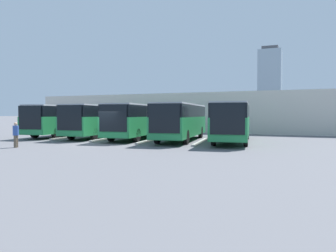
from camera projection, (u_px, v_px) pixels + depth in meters
name	position (u px, v px, depth m)	size (l,w,h in m)	color
ground_plane	(102.00, 144.00, 24.96)	(600.00, 600.00, 0.00)	#5B5B60
bus_0	(232.00, 121.00, 26.65)	(4.27, 11.63, 3.15)	#238447
curb_divider_0	(200.00, 142.00, 26.04)	(0.24, 6.67, 0.15)	#9E9E99
bus_1	(181.00, 120.00, 28.20)	(4.27, 11.63, 3.15)	#238447
curb_divider_1	(150.00, 140.00, 27.59)	(0.24, 6.67, 0.15)	#9E9E99
bus_2	(138.00, 120.00, 30.24)	(4.27, 11.63, 3.15)	#238447
curb_divider_2	(108.00, 139.00, 29.63)	(0.24, 6.67, 0.15)	#9E9E99
bus_3	(100.00, 119.00, 32.24)	(4.27, 11.63, 3.15)	#238447
curb_divider_3	(71.00, 137.00, 31.63)	(0.24, 6.67, 0.15)	#9E9E99
bus_4	(66.00, 119.00, 34.06)	(4.27, 11.63, 3.15)	#238447
pedestrian	(16.00, 134.00, 22.34)	(0.50, 0.50, 1.73)	brown
station_building	(198.00, 113.00, 46.32)	(43.14, 16.24, 4.90)	beige
office_tower	(270.00, 83.00, 230.68)	(15.52, 15.52, 49.51)	#93A8B7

